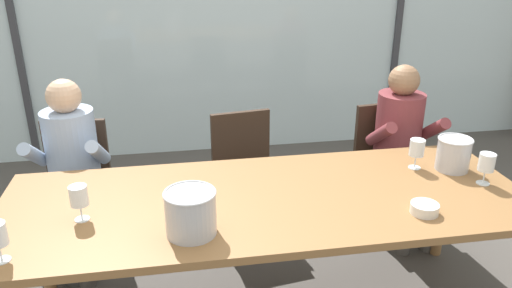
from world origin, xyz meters
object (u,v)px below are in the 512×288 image
Objects in this scene: chair_left_of_center at (245,167)px; ice_bucket_primary at (191,212)px; ice_bucket_secondary at (454,153)px; wine_glass_by_right_taster at (79,197)px; chair_near_curtain at (75,177)px; chair_center at (387,156)px; tasting_bowl at (424,208)px; dining_table at (267,208)px; wine_glass_center_pour at (487,163)px; person_pale_blue_shirt at (70,163)px; wine_glass_by_left_taster at (417,148)px; person_maroon_top at (403,141)px.

ice_bucket_primary is at bearing -117.62° from chair_left_of_center.
wine_glass_by_right_taster is at bearing -173.66° from ice_bucket_secondary.
chair_left_of_center is (1.13, -0.02, 0.00)m from chair_near_curtain.
chair_center is at bearing 5.48° from chair_near_curtain.
tasting_bowl is (1.83, -1.20, 0.27)m from chair_near_curtain.
tasting_bowl is at bearing -7.52° from wine_glass_by_right_taster.
wine_glass_by_right_taster reaches higher than tasting_bowl.
ice_bucket_secondary reaches higher than tasting_bowl.
dining_table is 15.42× the size of wine_glass_center_pour.
chair_near_curtain is 0.73× the size of person_pale_blue_shirt.
chair_center is 2.22m from wine_glass_by_right_taster.
dining_table is at bearing -30.63° from person_pale_blue_shirt.
dining_table is 15.42× the size of wine_glass_by_left_taster.
wine_glass_by_left_taster reaches higher than tasting_bowl.
chair_center is at bearing 38.89° from ice_bucket_primary.
chair_center is 5.05× the size of wine_glass_by_right_taster.
chair_left_of_center reaches higher than dining_table.
person_maroon_top is at bearing 4.15° from person_pale_blue_shirt.
chair_left_of_center is at bearing 70.67° from ice_bucket_primary.
wine_glass_center_pour is (1.57, 0.22, 0.02)m from ice_bucket_primary.
person_maroon_top is (2.20, -0.00, 0.00)m from person_pale_blue_shirt.
ice_bucket_secondary is at bearing -14.22° from wine_glass_by_left_taster.
ice_bucket_secondary is at bearing 7.88° from dining_table.
ice_bucket_secondary reaches higher than wine_glass_by_right_taster.
wine_glass_center_pour is at bearing -42.35° from wine_glass_by_left_taster.
person_pale_blue_shirt is 2.10m from tasting_bowl.
person_pale_blue_shirt is at bearing 149.97° from tasting_bowl.
chair_left_of_center is at bearing 173.42° from chair_center.
person_pale_blue_shirt is at bearing 160.36° from wine_glass_center_pour.
wine_glass_by_left_taster is at bearing 12.69° from dining_table.
wine_glass_center_pour reaches higher than chair_left_of_center.
chair_center is (1.05, 0.01, 0.00)m from chair_left_of_center.
person_pale_blue_shirt is 2.20m from person_maroon_top.
ice_bucket_primary is 1.38m from wine_glass_by_left_taster.
ice_bucket_secondary is (-0.00, -0.61, 0.17)m from person_maroon_top.
ice_bucket_primary is at bearing 179.34° from tasting_bowl.
person_pale_blue_shirt is at bearing 177.80° from person_maroon_top.
wine_glass_by_right_taster is at bearing -171.38° from wine_glass_by_left_taster.
wine_glass_by_left_taster is at bearing 8.62° from wine_glass_by_right_taster.
dining_table is 1.46m from chair_near_curtain.
chair_center is at bearing 7.88° from person_pale_blue_shirt.
chair_near_curtain and chair_left_of_center have the same top height.
ice_bucket_secondary is 1.11× the size of wine_glass_center_pour.
ice_bucket_secondary is at bearing -11.44° from person_pale_blue_shirt.
dining_table is 2.24× the size of person_maroon_top.
chair_center is 5.05× the size of wine_glass_center_pour.
person_pale_blue_shirt reaches higher than wine_glass_by_left_taster.
wine_glass_by_left_taster is at bearing 165.78° from ice_bucket_secondary.
chair_near_curtain is 5.05× the size of wine_glass_center_pour.
wine_glass_center_pour reaches higher than dining_table.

